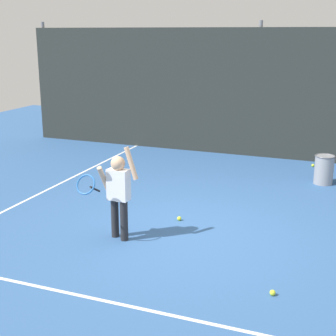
{
  "coord_description": "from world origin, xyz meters",
  "views": [
    {
      "loc": [
        2.23,
        -6.4,
        2.85
      ],
      "look_at": [
        -0.39,
        0.31,
        0.85
      ],
      "focal_mm": 52.8,
      "sensor_mm": 36.0,
      "label": 1
    }
  ],
  "objects_px": {
    "tennis_ball_3": "(273,293)",
    "tennis_ball_0": "(126,196)",
    "tennis_player": "(117,190)",
    "tennis_ball_1": "(313,165)",
    "tennis_ball_2": "(179,218)",
    "ball_hopper": "(324,169)"
  },
  "relations": [
    {
      "from": "ball_hopper",
      "to": "tennis_ball_0",
      "type": "bearing_deg",
      "value": -145.46
    },
    {
      "from": "tennis_ball_0",
      "to": "tennis_ball_3",
      "type": "xyz_separation_m",
      "value": [
        2.99,
        -2.41,
        0.0
      ]
    },
    {
      "from": "tennis_ball_2",
      "to": "tennis_ball_3",
      "type": "height_order",
      "value": "same"
    },
    {
      "from": "tennis_ball_3",
      "to": "tennis_ball_0",
      "type": "bearing_deg",
      "value": 141.12
    },
    {
      "from": "tennis_ball_2",
      "to": "tennis_ball_3",
      "type": "relative_size",
      "value": 1.0
    },
    {
      "from": "tennis_ball_0",
      "to": "tennis_ball_1",
      "type": "relative_size",
      "value": 1.0
    },
    {
      "from": "ball_hopper",
      "to": "tennis_ball_1",
      "type": "relative_size",
      "value": 8.52
    },
    {
      "from": "tennis_ball_1",
      "to": "tennis_ball_3",
      "type": "height_order",
      "value": "same"
    },
    {
      "from": "tennis_ball_1",
      "to": "tennis_ball_2",
      "type": "bearing_deg",
      "value": -111.93
    },
    {
      "from": "ball_hopper",
      "to": "tennis_ball_1",
      "type": "bearing_deg",
      "value": 104.13
    },
    {
      "from": "tennis_ball_1",
      "to": "tennis_ball_3",
      "type": "relative_size",
      "value": 1.0
    },
    {
      "from": "tennis_ball_1",
      "to": "tennis_ball_3",
      "type": "bearing_deg",
      "value": -88.75
    },
    {
      "from": "tennis_player",
      "to": "tennis_ball_3",
      "type": "xyz_separation_m",
      "value": [
        2.32,
        -0.78,
        -0.69
      ]
    },
    {
      "from": "tennis_ball_0",
      "to": "tennis_ball_1",
      "type": "xyz_separation_m",
      "value": [
        2.86,
        3.38,
        0.0
      ]
    },
    {
      "from": "tennis_player",
      "to": "tennis_ball_0",
      "type": "relative_size",
      "value": 20.46
    },
    {
      "from": "tennis_ball_2",
      "to": "tennis_ball_0",
      "type": "bearing_deg",
      "value": 151.89
    },
    {
      "from": "ball_hopper",
      "to": "tennis_ball_2",
      "type": "xyz_separation_m",
      "value": [
        -1.93,
        -2.84,
        -0.26
      ]
    },
    {
      "from": "tennis_ball_0",
      "to": "tennis_ball_3",
      "type": "bearing_deg",
      "value": -38.88
    },
    {
      "from": "tennis_player",
      "to": "tennis_ball_3",
      "type": "height_order",
      "value": "tennis_player"
    },
    {
      "from": "tennis_player",
      "to": "tennis_ball_2",
      "type": "relative_size",
      "value": 20.46
    },
    {
      "from": "ball_hopper",
      "to": "tennis_ball_0",
      "type": "xyz_separation_m",
      "value": [
        -3.16,
        -2.18,
        -0.26
      ]
    },
    {
      "from": "tennis_player",
      "to": "tennis_ball_0",
      "type": "height_order",
      "value": "tennis_player"
    }
  ]
}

